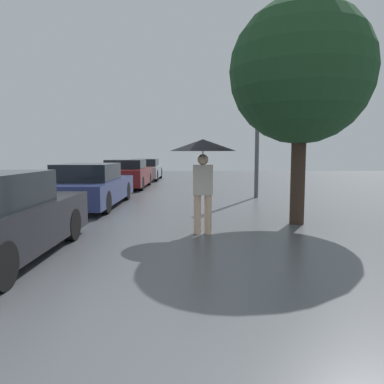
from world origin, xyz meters
name	(u,v)px	position (x,y,z in m)	size (l,w,h in m)	color
pedestrian	(203,154)	(-0.15, 4.85, 1.52)	(1.25, 1.25, 1.80)	beige
parked_car_second	(90,186)	(-3.33, 8.53, 0.58)	(1.73, 4.57, 1.24)	navy
parked_car_third	(127,174)	(-3.31, 14.33, 0.59)	(1.79, 4.16, 1.25)	maroon
parked_car_farthest	(146,170)	(-3.13, 19.29, 0.57)	(1.64, 4.08, 1.20)	#9EA3A8
tree	(301,73)	(1.93, 5.87, 3.21)	(3.01, 3.01, 4.74)	#38281E
street_lamp	(258,113)	(1.84, 10.75, 2.89)	(0.29, 0.29, 4.97)	#515456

